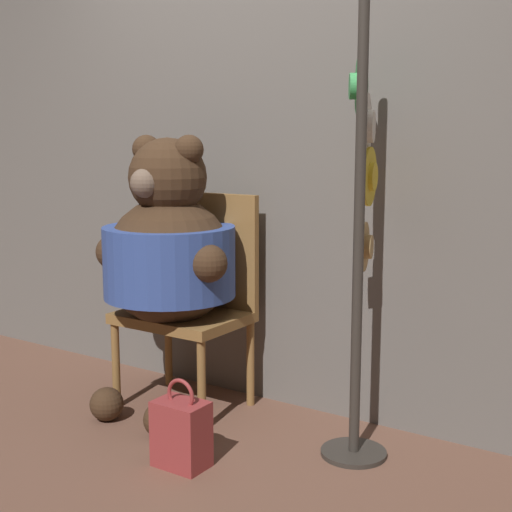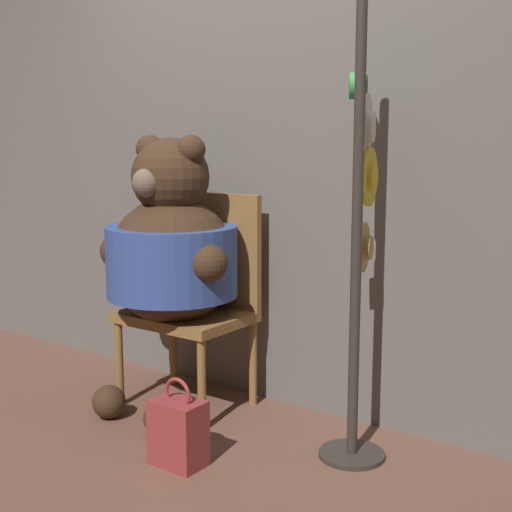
{
  "view_description": "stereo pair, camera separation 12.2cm",
  "coord_description": "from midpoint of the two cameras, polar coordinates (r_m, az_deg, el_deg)",
  "views": [
    {
      "loc": [
        1.87,
        -2.44,
        1.33
      ],
      "look_at": [
        0.15,
        0.14,
        0.81
      ],
      "focal_mm": 50.0,
      "sensor_mm": 36.0,
      "label": 1
    },
    {
      "loc": [
        1.97,
        -2.37,
        1.33
      ],
      "look_at": [
        0.15,
        0.14,
        0.81
      ],
      "focal_mm": 50.0,
      "sensor_mm": 36.0,
      "label": 2
    }
  ],
  "objects": [
    {
      "name": "ground_plane",
      "position": [
        3.35,
        -4.71,
        -13.98
      ],
      "size": [
        14.0,
        14.0,
        0.0
      ],
      "primitive_type": "plane",
      "color": "brown"
    },
    {
      "name": "chair",
      "position": [
        3.59,
        -5.96,
        -2.9
      ],
      "size": [
        0.6,
        0.46,
        1.06
      ],
      "color": "olive",
      "rests_on": "ground_plane"
    },
    {
      "name": "handbag_on_ground",
      "position": [
        3.01,
        -7.19,
        -13.86
      ],
      "size": [
        0.22,
        0.15,
        0.37
      ],
      "color": "maroon",
      "rests_on": "ground_plane"
    },
    {
      "name": "teddy_bear",
      "position": [
        3.43,
        -8.04,
        0.23
      ],
      "size": [
        0.76,
        0.68,
        1.35
      ],
      "color": "#3D2819",
      "rests_on": "ground_plane"
    },
    {
      "name": "wall_back",
      "position": [
        3.55,
        0.76,
        5.75
      ],
      "size": [
        8.0,
        0.1,
        2.21
      ],
      "color": "#66605B",
      "rests_on": "ground_plane"
    },
    {
      "name": "hat_display_rack",
      "position": [
        2.98,
        7.27,
        2.79
      ],
      "size": [
        0.3,
        0.44,
        1.87
      ],
      "color": "#332D28",
      "rests_on": "ground_plane"
    }
  ]
}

